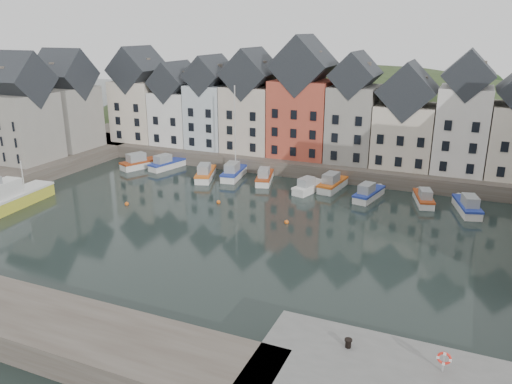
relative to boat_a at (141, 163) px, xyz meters
The scene contains 19 objects.
ground 28.87m from the boat_a, 38.58° to the right, with size 260.00×260.00×0.00m, color black.
far_quay 25.56m from the boat_a, 28.01° to the left, with size 90.00×16.00×2.00m, color #4B4239.
hillside 48.02m from the boat_a, 59.28° to the left, with size 153.60×70.40×64.00m.
far_terrace 28.81m from the boat_a, 21.21° to the left, with size 72.37×8.16×17.78m.
left_terrace 16.32m from the boat_a, 161.50° to the right, with size 7.65×17.00×15.69m.
mooring_buoys 22.48m from the boat_a, 34.31° to the right, with size 20.50×5.50×0.50m.
boat_a is the anchor object (origin of this frame).
boat_b 4.05m from the boat_a, 17.07° to the left, with size 3.53×6.78×2.49m.
boat_c 12.11m from the boat_a, ahead, with size 4.16×7.05×2.58m.
boat_d 15.55m from the boat_a, ahead, with size 3.15×7.19×13.28m.
boat_e 20.42m from the boat_a, ahead, with size 3.52×6.53×2.40m.
boat_f 27.47m from the boat_a, ahead, with size 3.39×6.19×2.27m.
boat_g 30.05m from the boat_a, ahead, with size 2.94×7.03×2.62m.
boat_h 35.22m from the boat_a, ahead, with size 3.14×6.53×2.41m.
boat_i 41.80m from the boat_a, ahead, with size 3.23×6.06×2.22m.
boat_j 46.81m from the boat_a, ahead, with size 3.68×6.81×2.50m.
large_vessel 21.49m from the boat_a, 99.28° to the right, with size 3.77×10.84×5.54m.
mooring_bollard 53.88m from the boat_a, 41.07° to the right, with size 0.48×0.48×0.56m.
life_ring_post 58.20m from the boat_a, 37.64° to the right, with size 0.80×0.17×1.30m.
Camera 1 is at (23.11, -43.44, 20.51)m, focal length 35.00 mm.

